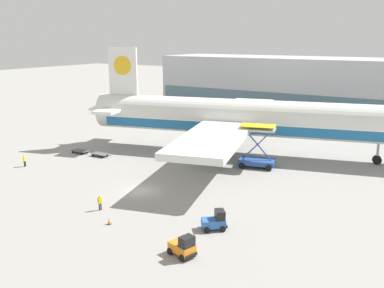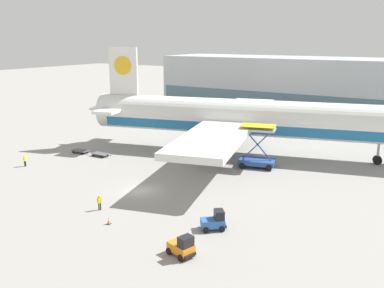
% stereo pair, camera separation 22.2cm
% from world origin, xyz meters
% --- Properties ---
extents(ground_plane, '(400.00, 400.00, 0.00)m').
position_xyz_m(ground_plane, '(0.00, 0.00, 0.00)').
color(ground_plane, gray).
extents(terminal_building, '(90.00, 18.20, 14.00)m').
position_xyz_m(terminal_building, '(9.84, 63.19, 6.99)').
color(terminal_building, '#B2B7BC').
rests_on(terminal_building, ground_plane).
extents(airplane_main, '(56.89, 48.44, 17.00)m').
position_xyz_m(airplane_main, '(3.25, 22.79, 5.84)').
color(airplane_main, white).
rests_on(airplane_main, ground_plane).
extents(scissor_lift_loader, '(5.80, 4.48, 6.28)m').
position_xyz_m(scissor_lift_loader, '(8.25, 17.16, 2.33)').
color(scissor_lift_loader, '#284C99').
rests_on(scissor_lift_loader, ground_plane).
extents(baggage_tug_foreground, '(2.73, 2.18, 2.00)m').
position_xyz_m(baggage_tug_foreground, '(13.49, -10.92, 0.88)').
color(baggage_tug_foreground, orange).
rests_on(baggage_tug_foreground, ground_plane).
extents(baggage_tug_mid, '(2.78, 2.68, 2.00)m').
position_xyz_m(baggage_tug_mid, '(13.26, -4.74, 0.88)').
color(baggage_tug_mid, '#2D66B7').
rests_on(baggage_tug_mid, ground_plane).
extents(baggage_dolly_lead, '(3.73, 1.62, 0.48)m').
position_xyz_m(baggage_dolly_lead, '(-19.73, 8.96, 0.39)').
color(baggage_dolly_lead, '#56565B').
rests_on(baggage_dolly_lead, ground_plane).
extents(baggage_dolly_second, '(3.73, 1.62, 0.48)m').
position_xyz_m(baggage_dolly_second, '(-15.50, 9.22, 0.39)').
color(baggage_dolly_second, '#56565B').
rests_on(baggage_dolly_second, ground_plane).
extents(ground_crew_near, '(0.33, 0.54, 1.74)m').
position_xyz_m(ground_crew_near, '(0.10, -7.18, 1.02)').
color(ground_crew_near, black).
rests_on(ground_crew_near, ground_plane).
extents(ground_crew_far, '(0.28, 0.56, 1.75)m').
position_xyz_m(ground_crew_far, '(-21.05, -0.82, 1.03)').
color(ground_crew_far, black).
rests_on(ground_crew_far, ground_plane).
extents(traffic_cone_near, '(0.40, 0.40, 0.75)m').
position_xyz_m(traffic_cone_near, '(3.50, -9.44, 0.37)').
color(traffic_cone_near, black).
rests_on(traffic_cone_near, ground_plane).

